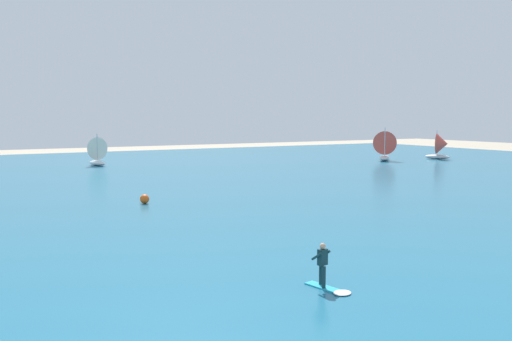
{
  "coord_description": "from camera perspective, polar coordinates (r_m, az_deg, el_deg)",
  "views": [
    {
      "loc": [
        -8.93,
        -2.57,
        6.37
      ],
      "look_at": [
        0.72,
        14.56,
        4.36
      ],
      "focal_mm": 36.58,
      "sensor_mm": 36.0,
      "label": 1
    }
  ],
  "objects": [
    {
      "name": "marker_buoy",
      "position": [
        38.86,
        -12.09,
        -3.07
      ],
      "size": [
        0.68,
        0.68,
        0.68
      ],
      "primitive_type": "sphere",
      "color": "#E55919",
      "rests_on": "ocean"
    },
    {
      "name": "sailboat_trailing",
      "position": [
        78.33,
        13.96,
        2.69
      ],
      "size": [
        4.29,
        4.15,
        4.8
      ],
      "color": "silver",
      "rests_on": "ocean"
    },
    {
      "name": "kitesurfer",
      "position": [
        19.61,
        7.69,
        -11.01
      ],
      "size": [
        0.96,
        2.03,
        1.67
      ],
      "color": "#26B2CC",
      "rests_on": "ocean"
    },
    {
      "name": "sailboat_far_left",
      "position": [
        82.91,
        19.6,
        2.54
      ],
      "size": [
        3.56,
        3.9,
        4.33
      ],
      "color": "silver",
      "rests_on": "ocean"
    },
    {
      "name": "ocean",
      "position": [
        52.88,
        -19.47,
        -1.36
      ],
      "size": [
        160.0,
        90.0,
        0.1
      ],
      "primitive_type": "cube",
      "color": "#236B89",
      "rests_on": "ground"
    },
    {
      "name": "sailboat_anchored_offshore",
      "position": [
        71.32,
        -17.21,
        2.07
      ],
      "size": [
        3.26,
        3.69,
        4.14
      ],
      "color": "white",
      "rests_on": "ocean"
    }
  ]
}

